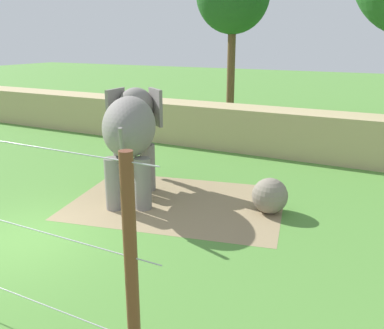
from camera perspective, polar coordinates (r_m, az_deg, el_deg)
ground_plane at (r=11.51m, az=-21.58°, el=-9.35°), size 120.00×120.00×0.00m
dirt_patch at (r=12.91m, az=-2.02°, el=-5.21°), size 7.17×5.71×0.01m
embankment_wall at (r=19.68m, az=2.51°, el=5.47°), size 36.00×1.80×1.92m
elephant at (r=13.04m, az=-8.35°, el=4.85°), size 3.04×4.04×3.28m
enrichment_ball at (r=12.21m, az=10.63°, el=-4.24°), size 1.04×1.04×1.04m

